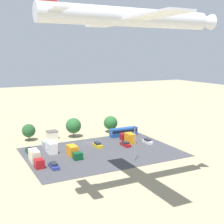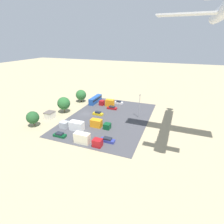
% 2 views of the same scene
% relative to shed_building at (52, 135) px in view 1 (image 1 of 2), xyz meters
% --- Properties ---
extents(ground_plane, '(400.00, 400.00, 0.00)m').
position_rel_shed_building_xyz_m(ground_plane, '(-9.21, 11.53, -1.43)').
color(ground_plane, tan).
extents(parking_lot_surface, '(46.27, 32.27, 0.08)m').
position_rel_shed_building_xyz_m(parking_lot_surface, '(-9.21, 22.82, -1.39)').
color(parking_lot_surface, '#424247').
rests_on(parking_lot_surface, ground).
extents(shed_building, '(3.85, 3.61, 2.85)m').
position_rel_shed_building_xyz_m(shed_building, '(0.00, 0.00, 0.00)').
color(shed_building, silver).
rests_on(shed_building, ground).
extents(bus, '(10.78, 2.46, 3.05)m').
position_rel_shed_building_xyz_m(bus, '(-24.59, 8.99, 0.29)').
color(bus, '#1E4C9E').
rests_on(bus, ground).
extents(parked_car_0, '(1.86, 4.45, 1.45)m').
position_rel_shed_building_xyz_m(parked_car_0, '(11.08, 13.06, -0.75)').
color(parked_car_0, '#0C4723').
rests_on(parked_car_0, ground).
extents(parked_car_1, '(1.79, 4.23, 1.44)m').
position_rel_shed_building_xyz_m(parked_car_1, '(-27.29, 20.97, -0.75)').
color(parked_car_1, silver).
rests_on(parked_car_1, ground).
extents(parked_car_2, '(1.91, 4.77, 1.47)m').
position_rel_shed_building_xyz_m(parked_car_2, '(8.23, 29.40, -0.74)').
color(parked_car_2, navy).
rests_on(parked_car_2, ground).
extents(parked_car_3, '(1.76, 4.50, 1.59)m').
position_rel_shed_building_xyz_m(parked_car_3, '(-10.19, 17.27, -0.69)').
color(parked_car_3, gold).
rests_on(parked_car_3, ground).
extents(parked_car_4, '(1.77, 4.71, 1.47)m').
position_rel_shed_building_xyz_m(parked_car_4, '(-18.87, 20.49, -0.74)').
color(parked_car_4, maroon).
rests_on(parked_car_4, ground).
extents(parked_truck_0, '(2.59, 9.43, 3.35)m').
position_rel_shed_building_xyz_m(parked_truck_0, '(4.95, 14.50, 0.18)').
color(parked_truck_0, '#ADB2B7').
rests_on(parked_truck_0, ground).
extents(parked_truck_1, '(2.48, 7.67, 2.96)m').
position_rel_shed_building_xyz_m(parked_truck_1, '(0.08, 22.71, 0.00)').
color(parked_truck_1, '#0C4723').
rests_on(parked_truck_1, ground).
extents(parked_truck_2, '(2.35, 9.28, 3.41)m').
position_rel_shed_building_xyz_m(parked_truck_2, '(11.69, 23.67, 0.20)').
color(parked_truck_2, maroon).
rests_on(parked_truck_2, ground).
extents(parked_truck_3, '(2.38, 7.42, 3.36)m').
position_rel_shed_building_xyz_m(parked_truck_3, '(-22.12, 16.84, 0.18)').
color(parked_truck_3, maroon).
rests_on(parked_truck_3, ground).
extents(tree_near_shed, '(5.36, 5.36, 6.43)m').
position_rel_shed_building_xyz_m(tree_near_shed, '(-23.01, 1.51, 2.31)').
color(tree_near_shed, brown).
rests_on(tree_near_shed, ground).
extents(tree_apron_mid, '(4.67, 4.67, 5.97)m').
position_rel_shed_building_xyz_m(tree_apron_mid, '(8.10, -0.89, 2.19)').
color(tree_apron_mid, brown).
rests_on(tree_apron_mid, ground).
extents(tree_apron_far, '(5.62, 5.62, 7.14)m').
position_rel_shed_building_xyz_m(tree_apron_far, '(-7.56, 1.86, 2.89)').
color(tree_apron_far, brown).
rests_on(tree_apron_far, ground).
extents(light_pole_lot_centre, '(0.90, 0.28, 10.00)m').
position_rel_shed_building_xyz_m(light_pole_lot_centre, '(-13.91, 34.45, 4.08)').
color(light_pole_lot_centre, gray).
rests_on(light_pole_lot_centre, ground).
extents(airplane, '(37.22, 30.90, 8.56)m').
position_rel_shed_building_xyz_m(airplane, '(-0.23, 55.93, 35.33)').
color(airplane, silver).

